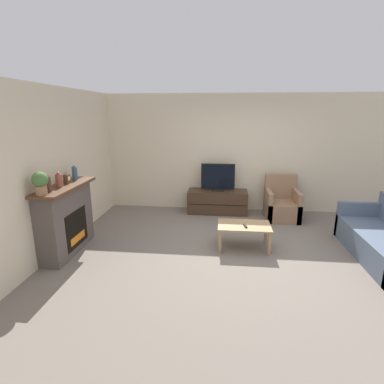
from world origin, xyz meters
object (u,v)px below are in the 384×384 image
(fireplace, at_px, (66,219))
(mantel_vase_right, at_px, (75,173))
(tv_stand, at_px, (217,202))
(remote, at_px, (245,226))
(potted_plant, at_px, (40,182))
(mantel_vase_left, at_px, (48,184))
(mantel_vase_centre_left, at_px, (59,180))
(armchair, at_px, (281,205))
(mantel_clock, at_px, (67,179))
(tv, at_px, (218,178))
(coffee_table, at_px, (244,228))

(fireplace, height_order, mantel_vase_right, mantel_vase_right)
(tv_stand, bearing_deg, remote, -75.27)
(potted_plant, height_order, remote, potted_plant)
(mantel_vase_left, bearing_deg, mantel_vase_centre_left, 90.00)
(mantel_vase_left, distance_m, potted_plant, 0.18)
(mantel_vase_left, distance_m, armchair, 4.67)
(mantel_clock, bearing_deg, mantel_vase_right, 90.16)
(tv, bearing_deg, remote, -75.25)
(tv, bearing_deg, fireplace, -136.84)
(tv, bearing_deg, tv_stand, 90.00)
(tv, distance_m, remote, 2.03)
(mantel_clock, xyz_separation_m, armchair, (3.85, 1.92, -0.92))
(fireplace, bearing_deg, coffee_table, 8.76)
(mantel_clock, bearing_deg, tv_stand, 41.65)
(tv, bearing_deg, potted_plant, -130.20)
(potted_plant, relative_size, tv_stand, 0.24)
(mantel_vase_centre_left, xyz_separation_m, armchair, (3.85, 2.16, -0.96))
(mantel_vase_left, distance_m, mantel_vase_right, 0.82)
(tv_stand, xyz_separation_m, armchair, (1.42, -0.24, 0.04))
(coffee_table, bearing_deg, armchair, 60.14)
(mantel_vase_right, height_order, potted_plant, potted_plant)
(mantel_vase_right, bearing_deg, fireplace, -92.35)
(coffee_table, bearing_deg, mantel_vase_left, -163.56)
(fireplace, distance_m, tv_stand, 3.37)
(coffee_table, xyz_separation_m, remote, (0.01, -0.08, 0.07))
(mantel_vase_centre_left, bearing_deg, fireplace, 99.33)
(fireplace, distance_m, mantel_vase_centre_left, 0.68)
(potted_plant, bearing_deg, tv, 49.80)
(remote, bearing_deg, armchair, 51.00)
(mantel_vase_left, distance_m, tv_stand, 3.78)
(mantel_vase_left, relative_size, potted_plant, 0.77)
(fireplace, distance_m, tv, 3.36)
(tv_stand, bearing_deg, mantel_vase_left, -131.91)
(mantel_vase_left, relative_size, mantel_clock, 1.71)
(remote, bearing_deg, mantel_vase_left, -175.76)
(armchair, relative_size, coffee_table, 1.05)
(mantel_vase_right, relative_size, remote, 1.65)
(mantel_clock, height_order, remote, mantel_clock)
(mantel_vase_right, distance_m, coffee_table, 3.06)
(mantel_vase_right, xyz_separation_m, mantel_clock, (0.00, -0.27, -0.04))
(mantel_vase_left, height_order, potted_plant, potted_plant)
(coffee_table, bearing_deg, mantel_vase_right, -179.15)
(mantel_vase_centre_left, height_order, remote, mantel_vase_centre_left)
(fireplace, height_order, mantel_vase_left, mantel_vase_left)
(mantel_vase_right, bearing_deg, coffee_table, 0.85)
(fireplace, bearing_deg, mantel_vase_centre_left, -80.67)
(mantel_clock, height_order, armchair, mantel_clock)
(tv, bearing_deg, mantel_vase_right, -142.20)
(tv, relative_size, coffee_table, 0.86)
(tv_stand, relative_size, tv, 1.78)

